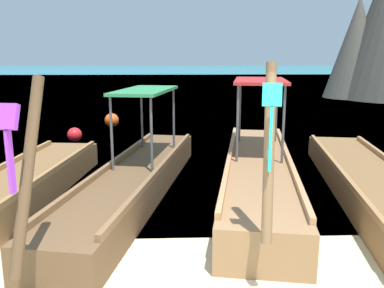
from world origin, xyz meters
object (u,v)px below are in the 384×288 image
longtail_boat_pink_ribbon (369,183)px  mooring_buoy_near (75,135)px  longtail_boat_blue_ribbon (27,184)px  mooring_buoy_far (112,120)px  longtail_boat_turquoise_ribbon (258,172)px  longtail_boat_violet_ribbon (135,179)px

longtail_boat_pink_ribbon → mooring_buoy_near: bearing=142.1°
mooring_buoy_near → longtail_boat_blue_ribbon: bearing=-85.9°
mooring_buoy_far → longtail_boat_pink_ribbon: bearing=-52.7°
longtail_boat_pink_ribbon → mooring_buoy_near: (-6.93, 5.40, -0.03)m
mooring_buoy_near → mooring_buoy_far: 2.81m
longtail_boat_turquoise_ribbon → longtail_boat_pink_ribbon: bearing=-13.0°
longtail_boat_blue_ribbon → mooring_buoy_near: (-0.38, 5.26, -0.05)m
longtail_boat_blue_ribbon → mooring_buoy_far: (0.37, 7.97, -0.01)m
longtail_boat_blue_ribbon → longtail_boat_pink_ribbon: bearing=-1.3°
mooring_buoy_near → mooring_buoy_far: (0.75, 2.71, 0.04)m
longtail_boat_violet_ribbon → mooring_buoy_far: size_ratio=13.85×
longtail_boat_violet_ribbon → mooring_buoy_near: longtail_boat_violet_ribbon is taller
longtail_boat_blue_ribbon → mooring_buoy_far: size_ratio=10.89×
longtail_boat_pink_ribbon → mooring_buoy_far: bearing=127.3°
mooring_buoy_near → mooring_buoy_far: mooring_buoy_far is taller
longtail_boat_violet_ribbon → mooring_buoy_near: size_ratio=16.30×
longtail_boat_violet_ribbon → longtail_boat_blue_ribbon: bearing=-178.5°
longtail_boat_turquoise_ribbon → longtail_boat_blue_ribbon: bearing=-175.9°
longtail_boat_violet_ribbon → mooring_buoy_far: (-1.69, 7.92, -0.07)m
longtail_boat_blue_ribbon → mooring_buoy_far: longtail_boat_blue_ribbon is taller
longtail_boat_violet_ribbon → longtail_boat_pink_ribbon: bearing=-2.6°
longtail_boat_blue_ribbon → longtail_boat_pink_ribbon: 6.55m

